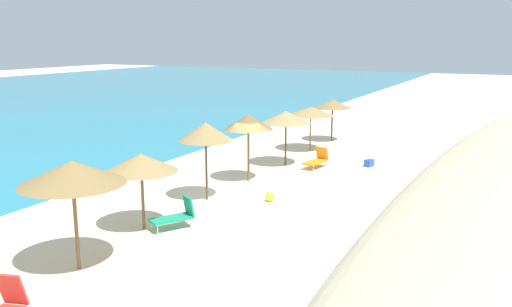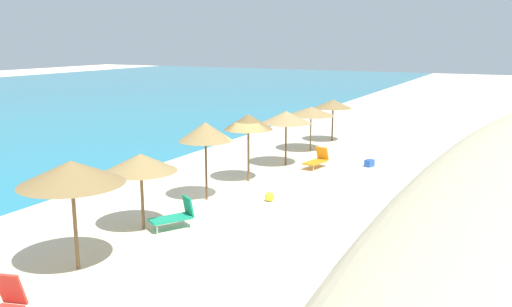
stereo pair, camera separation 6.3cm
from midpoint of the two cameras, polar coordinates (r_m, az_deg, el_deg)
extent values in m
plane|color=beige|center=(21.12, -0.45, -4.01)|extent=(160.00, 160.00, 0.00)
cylinder|color=brown|center=(14.61, -18.45, -7.08)|extent=(0.10, 0.10, 2.41)
cone|color=olive|center=(14.24, -18.81, -1.90)|extent=(2.66, 2.66, 0.60)
cylinder|color=brown|center=(17.13, -11.82, -4.61)|extent=(0.10, 0.10, 2.01)
cone|color=#9E7F4C|center=(16.85, -11.98, -0.93)|extent=(2.23, 2.23, 0.55)
cylinder|color=brown|center=(19.83, -5.20, -1.59)|extent=(0.08, 0.08, 2.37)
cone|color=#9E7F4C|center=(19.55, -5.27, 2.33)|extent=(1.96, 1.96, 0.68)
cylinder|color=brown|center=(22.37, -0.72, -0.01)|extent=(0.09, 0.09, 2.34)
cone|color=olive|center=(22.13, -0.73, 3.37)|extent=(2.01, 2.01, 0.63)
cylinder|color=brown|center=(25.25, 3.24, 1.14)|extent=(0.08, 0.08, 2.16)
cone|color=tan|center=(25.05, 3.27, 3.86)|extent=(2.33, 2.33, 0.56)
cylinder|color=brown|center=(28.77, 5.86, 2.31)|extent=(0.08, 0.08, 2.03)
cone|color=#9E7F4C|center=(28.61, 5.90, 4.47)|extent=(2.50, 2.50, 0.46)
cylinder|color=brown|center=(31.57, 8.14, 3.17)|extent=(0.09, 0.09, 2.09)
cone|color=olive|center=(31.42, 8.20, 5.21)|extent=(2.16, 2.16, 0.48)
cube|color=orange|center=(24.90, 6.34, -0.91)|extent=(1.39, 0.82, 0.07)
cube|color=orange|center=(25.35, 7.09, 0.04)|extent=(0.36, 0.63, 0.62)
cylinder|color=silver|center=(24.61, 5.16, -1.43)|extent=(0.04, 0.04, 0.26)
cylinder|color=silver|center=(24.35, 6.16, -1.60)|extent=(0.04, 0.04, 0.26)
cylinder|color=silver|center=(25.53, 6.51, -0.97)|extent=(0.04, 0.04, 0.26)
cylinder|color=silver|center=(25.28, 7.48, -1.13)|extent=(0.04, 0.04, 0.26)
cube|color=red|center=(12.63, -24.37, -12.90)|extent=(0.45, 0.63, 0.77)
cube|color=#199972|center=(17.14, -8.91, -6.82)|extent=(1.42, 1.17, 0.07)
cube|color=#199972|center=(17.27, -7.07, -5.51)|extent=(0.44, 0.59, 0.63)
cylinder|color=silver|center=(17.22, -10.92, -7.46)|extent=(0.04, 0.04, 0.31)
cylinder|color=silver|center=(16.79, -10.30, -7.95)|extent=(0.04, 0.04, 0.31)
cylinder|color=silver|center=(17.62, -7.54, -6.89)|extent=(0.04, 0.04, 0.31)
cylinder|color=silver|center=(17.19, -6.85, -7.36)|extent=(0.04, 0.04, 0.31)
sphere|color=yellow|center=(19.82, 1.54, -4.57)|extent=(0.35, 0.35, 0.35)
cube|color=blue|center=(25.67, 11.95, -1.00)|extent=(0.50, 0.42, 0.33)
camera|label=1|loc=(0.03, -89.92, 0.02)|focal=37.87mm
camera|label=2|loc=(0.03, 90.08, -0.02)|focal=37.87mm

